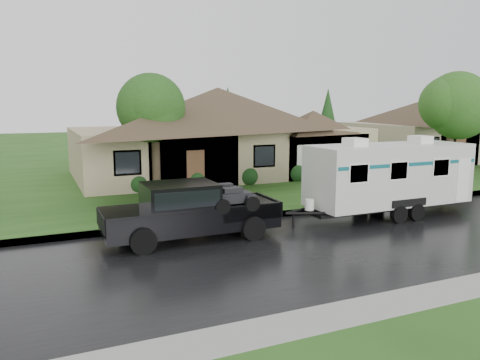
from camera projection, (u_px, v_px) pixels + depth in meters
name	position (u px, v px, depth m)	size (l,w,h in m)	color
ground	(303.00, 229.00, 17.69)	(140.00, 140.00, 0.00)	#254C17
road	(334.00, 243.00, 15.88)	(140.00, 8.00, 0.01)	black
curb	(275.00, 215.00, 19.71)	(140.00, 0.50, 0.15)	gray
lawn	(185.00, 174.00, 31.22)	(140.00, 26.00, 0.15)	#254C17
house_main	(223.00, 121.00, 30.52)	(19.44, 10.80, 6.90)	#9E896B
house_neighbor	(443.00, 121.00, 38.98)	(15.12, 9.72, 6.45)	tan
tree_left_green	(155.00, 112.00, 23.59)	(3.62, 3.62, 6.00)	#382B1E
tree_right_green	(453.00, 105.00, 28.16)	(3.88, 3.88, 6.42)	#382B1E
shrub_row	(248.00, 175.00, 26.78)	(13.60, 1.00, 1.00)	#143814
pickup_truck	(188.00, 209.00, 16.20)	(6.05, 2.30, 2.02)	black
travel_trailer	(389.00, 174.00, 19.60)	(7.46, 2.62, 3.35)	silver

